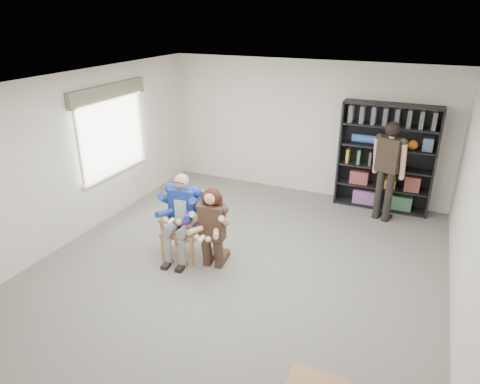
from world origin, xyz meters
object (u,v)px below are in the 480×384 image
at_px(kneeling_woman, 212,230).
at_px(standing_man, 387,173).
at_px(armchair, 183,226).
at_px(bookshelf, 386,158).
at_px(seated_man, 182,216).

bearing_deg(kneeling_woman, standing_man, 45.63).
height_order(kneeling_woman, standing_man, standing_man).
distance_m(kneeling_woman, standing_man, 3.54).
relative_size(armchair, bookshelf, 0.52).
bearing_deg(armchair, kneeling_woman, -17.98).
bearing_deg(bookshelf, seated_man, -129.72).
bearing_deg(bookshelf, armchair, -129.72).
distance_m(seated_man, kneeling_woman, 0.60).
bearing_deg(armchair, seated_man, 0.00).
height_order(bookshelf, standing_man, bookshelf).
bearing_deg(seated_man, bookshelf, 44.00).
height_order(armchair, seated_man, seated_man).
relative_size(armchair, standing_man, 0.58).
xyz_separation_m(armchair, bookshelf, (2.66, 3.20, 0.51)).
relative_size(kneeling_woman, standing_man, 0.69).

